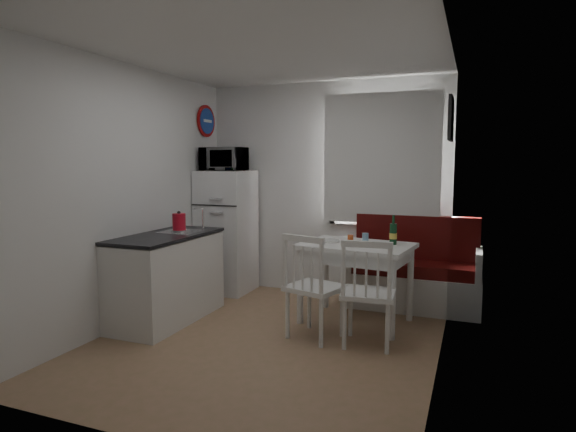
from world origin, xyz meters
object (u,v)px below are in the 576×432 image
chair_right (366,282)px  wine_bottle (393,230)px  kettle (179,222)px  dining_table (356,253)px  kitchen_counter (167,277)px  bench (413,278)px  microwave (224,159)px  chair_left (312,276)px  fridge (227,231)px

chair_right → wine_bottle: (0.10, 0.77, 0.36)m
kettle → dining_table: bearing=15.2°
kitchen_counter → dining_table: size_ratio=1.13×
bench → microwave: microwave is taller
chair_left → kettle: kettle is taller
kitchen_counter → kettle: bearing=73.0°
chair_left → wine_bottle: (0.60, 0.77, 0.35)m
bench → dining_table: 0.94m
chair_left → chair_right: chair_left is taller
bench → chair_left: (-0.74, -1.38, 0.27)m
kitchen_counter → bench: (2.32, 1.36, -0.11)m
dining_table → fridge: size_ratio=0.77×
chair_right → wine_bottle: bearing=77.5°
fridge → kettle: fridge is taller
kitchen_counter → dining_table: 1.96m
chair_right → wine_bottle: size_ratio=1.75×
kitchen_counter → kettle: 0.58m
kitchen_counter → chair_right: (2.08, -0.02, 0.15)m
bench → wine_bottle: wine_bottle is taller
kettle → bench: bearing=27.8°
bench → fridge: fridge is taller
chair_right → kettle: (-2.03, 0.19, 0.41)m
chair_right → fridge: bearing=143.2°
microwave → bench: bearing=4.1°
chair_left → chair_right: 0.50m
chair_right → chair_left: bearing=175.0°
kitchen_counter → chair_right: bearing=-0.7°
dining_table → wine_bottle: size_ratio=3.94×
kettle → wine_bottle: (2.13, 0.58, -0.05)m
bench → chair_right: bench is taller
wine_bottle → microwave: bearing=168.3°
chair_right → kettle: kettle is taller
bench → dining_table: size_ratio=1.23×
chair_left → microwave: size_ratio=1.09×
fridge → wine_bottle: bearing=-13.0°
kettle → wine_bottle: bearing=15.3°
dining_table → kettle: bearing=-157.1°
kitchen_counter → microwave: bearing=89.1°
chair_left → dining_table: bearing=85.8°
chair_left → microwave: bearing=158.2°
kitchen_counter → chair_left: kitchen_counter is taller
bench → chair_right: 1.43m
bench → microwave: (-2.30, -0.16, 1.33)m
kettle → chair_left: bearing=-7.0°
bench → chair_left: 1.59m
dining_table → chair_left: 0.73m
microwave → chair_right: bearing=-30.6°
chair_left → chair_right: size_ratio=1.09×
kitchen_counter → dining_table: bearing=19.4°
dining_table → fridge: bearing=169.3°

